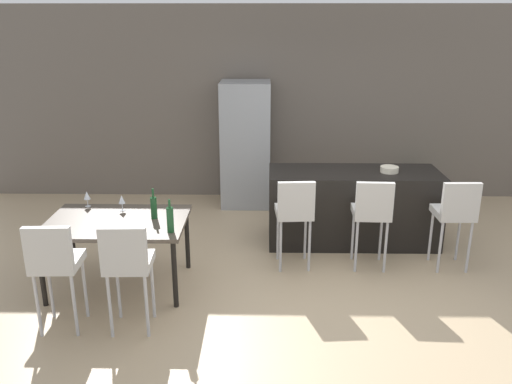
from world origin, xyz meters
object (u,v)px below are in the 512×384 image
at_px(wine_bottle_near, 154,207).
at_px(refrigerator, 246,144).
at_px(dining_chair_near, 55,260).
at_px(fruit_bowl, 389,169).
at_px(kitchen_island, 353,207).
at_px(dining_table, 117,226).
at_px(wine_bottle_middle, 170,219).
at_px(potted_plant, 421,182).
at_px(bar_chair_left, 295,210).
at_px(dining_chair_far, 127,261).
at_px(bar_chair_middle, 372,210).
at_px(bar_chair_right, 456,211).
at_px(wine_glass_right, 122,200).
at_px(wine_glass_left, 87,196).

relative_size(wine_bottle_near, refrigerator, 0.17).
bearing_deg(dining_chair_near, fruit_bowl, 31.39).
distance_m(kitchen_island, fruit_bowl, 0.64).
distance_m(dining_table, wine_bottle_middle, 0.70).
bearing_deg(potted_plant, wine_bottle_middle, -138.10).
bearing_deg(kitchen_island, bar_chair_left, -135.28).
height_order(dining_chair_far, refrigerator, refrigerator).
bearing_deg(wine_bottle_near, bar_chair_middle, 9.59).
xyz_separation_m(refrigerator, potted_plant, (2.64, -0.01, -0.57)).
bearing_deg(potted_plant, wine_bottle_near, -143.70).
bearing_deg(bar_chair_left, kitchen_island, 44.72).
xyz_separation_m(bar_chair_right, dining_chair_near, (-3.92, -1.30, 0.00)).
xyz_separation_m(kitchen_island, potted_plant, (1.26, 1.41, -0.11)).
distance_m(wine_glass_right, refrigerator, 2.66).
xyz_separation_m(bar_chair_right, fruit_bowl, (-0.58, 0.74, 0.26)).
bearing_deg(wine_bottle_middle, dining_chair_near, -149.30).
xyz_separation_m(wine_bottle_near, wine_bottle_middle, (0.23, -0.36, 0.01)).
xyz_separation_m(bar_chair_left, bar_chair_middle, (0.85, -0.00, 0.00)).
xyz_separation_m(bar_chair_middle, fruit_bowl, (0.33, 0.74, 0.26)).
xyz_separation_m(wine_bottle_middle, wine_glass_left, (-1.03, 0.70, -0.01)).
distance_m(bar_chair_left, wine_bottle_near, 1.53).
bearing_deg(wine_bottle_near, wine_glass_left, 156.81).
relative_size(kitchen_island, bar_chair_left, 1.98).
relative_size(dining_table, potted_plant, 2.35).
distance_m(bar_chair_right, dining_table, 3.63).
height_order(bar_chair_right, dining_table, bar_chair_right).
bearing_deg(wine_glass_left, dining_chair_far, -59.32).
bearing_deg(dining_chair_far, wine_bottle_near, 86.44).
xyz_separation_m(wine_bottle_near, wine_glass_right, (-0.39, 0.22, 0.00)).
distance_m(bar_chair_right, wine_glass_right, 3.62).
relative_size(dining_chair_near, dining_chair_far, 1.00).
relative_size(wine_bottle_near, wine_glass_right, 1.84).
xyz_separation_m(bar_chair_middle, refrigerator, (-1.46, 2.18, 0.22)).
xyz_separation_m(kitchen_island, refrigerator, (-1.39, 1.42, 0.46)).
bearing_deg(bar_chair_left, dining_chair_near, -148.93).
distance_m(dining_chair_far, fruit_bowl, 3.40).
height_order(dining_chair_far, fruit_bowl, dining_chair_far).
distance_m(bar_chair_middle, wine_glass_left, 3.12).
height_order(bar_chair_left, dining_table, bar_chair_left).
relative_size(wine_bottle_middle, wine_glass_right, 1.90).
relative_size(bar_chair_right, wine_bottle_middle, 3.17).
height_order(wine_glass_right, fruit_bowl, fruit_bowl).
bearing_deg(bar_chair_right, refrigerator, 137.40).
relative_size(fruit_bowl, potted_plant, 0.36).
bearing_deg(wine_glass_left, potted_plant, 27.38).
height_order(kitchen_island, potted_plant, kitchen_island).
height_order(wine_bottle_middle, wine_glass_right, wine_bottle_middle).
xyz_separation_m(wine_bottle_near, fruit_bowl, (2.65, 1.13, 0.09)).
bearing_deg(bar_chair_right, wine_glass_right, -177.27).
bearing_deg(dining_chair_near, refrigerator, 66.13).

